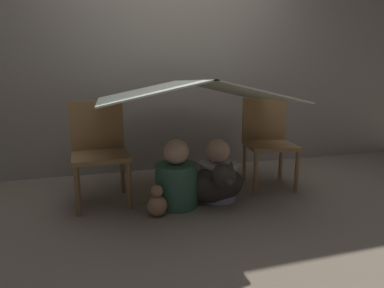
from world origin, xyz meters
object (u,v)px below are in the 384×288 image
person_front (177,179)px  person_second (217,175)px  dog (217,183)px  chair_right (268,138)px  chair_left (99,147)px

person_front → person_second: 0.37m
person_front → dog: size_ratio=1.13×
chair_right → person_second: chair_right is taller
chair_right → dog: (-0.65, -0.35, -0.28)m
chair_left → person_second: 1.02m
chair_left → person_second: bearing=-18.5°
chair_right → person_second: size_ratio=1.60×
chair_right → person_front: 1.04m
chair_left → chair_right: same height
chair_right → person_second: 0.69m
person_front → dog: 0.33m
person_second → dog: size_ratio=1.07×
person_front → person_second: size_ratio=1.05×
chair_right → dog: 0.79m
person_front → chair_right: bearing=16.4°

